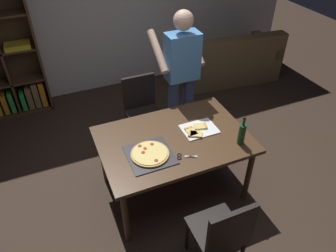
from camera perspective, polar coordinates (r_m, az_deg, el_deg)
The scene contains 11 objects.
ground_plane at distance 3.73m, azimuth 0.92°, elevation -11.07°, with size 12.00×12.00×0.00m, color #38281E.
back_wall at distance 5.14m, azimuth -11.51°, elevation 21.22°, with size 6.40×0.10×2.80m, color silver.
dining_table at distance 3.25m, azimuth 1.03°, elevation -3.21°, with size 1.50×1.03×0.75m.
chair_near_camera at distance 2.80m, azimuth 9.70°, elevation -18.26°, with size 0.42×0.42×0.90m.
chair_far_side at distance 4.09m, azimuth -4.65°, elevation 3.54°, with size 0.42×0.42×0.90m.
couch at distance 5.70m, azimuth 10.58°, elevation 11.13°, with size 1.77×1.01×0.85m.
person_serving_pizza at distance 3.80m, azimuth 2.40°, elevation 9.34°, with size 0.55×0.54×1.75m.
pepperoni_pizza_on_tray at distance 3.01m, azimuth -3.26°, elevation -5.07°, with size 0.42×0.42×0.04m.
pizza_slices_on_towel at distance 3.31m, azimuth 5.30°, elevation -0.65°, with size 0.36×0.29×0.03m.
wine_bottle at distance 3.15m, azimuth 13.10°, elevation -1.33°, with size 0.07×0.07×0.32m.
kitchen_scissors at distance 3.00m, azimuth 2.79°, elevation -5.46°, with size 0.20×0.13×0.01m.
Camera 1 is at (-1.01, -2.23, 2.81)m, focal length 33.99 mm.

